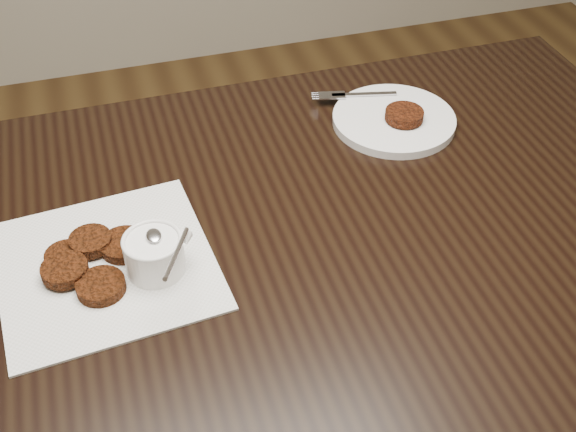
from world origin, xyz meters
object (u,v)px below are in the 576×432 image
at_px(table, 260,415).
at_px(sauce_ramekin, 152,238).
at_px(plate_with_patty, 394,116).
at_px(napkin, 106,265).

bearing_deg(table, sauce_ramekin, 166.10).
height_order(table, plate_with_patty, plate_with_patty).
relative_size(table, napkin, 5.14).
distance_m(napkin, sauce_ramekin, 0.10).
bearing_deg(plate_with_patty, napkin, -158.21).
xyz_separation_m(napkin, plate_with_patty, (0.54, 0.21, 0.01)).
bearing_deg(napkin, sauce_ramekin, -23.32).
bearing_deg(sauce_ramekin, napkin, 156.68).
relative_size(table, plate_with_patty, 6.96).
distance_m(sauce_ramekin, plate_with_patty, 0.53).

